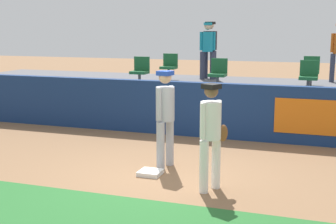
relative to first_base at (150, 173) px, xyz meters
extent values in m
plane|color=#846042|center=(0.21, 0.04, -0.04)|extent=(60.00, 60.00, 0.00)
cube|color=white|center=(0.00, 0.00, 0.00)|extent=(0.40, 0.40, 0.08)
cylinder|color=white|center=(1.29, -0.29, 0.40)|extent=(0.15, 0.15, 0.87)
cylinder|color=white|center=(1.16, -0.58, 0.40)|extent=(0.15, 0.15, 0.87)
cylinder|color=white|center=(1.23, -0.44, 1.14)|extent=(0.45, 0.45, 0.61)
sphere|color=brown|center=(1.23, -0.44, 1.62)|extent=(0.23, 0.23, 0.23)
cube|color=black|center=(1.23, -0.44, 1.70)|extent=(0.32, 0.32, 0.08)
cylinder|color=white|center=(1.31, -0.25, 1.16)|extent=(0.09, 0.09, 0.58)
cylinder|color=white|center=(1.14, -0.62, 1.16)|extent=(0.09, 0.09, 0.58)
ellipsoid|color=brown|center=(1.40, -0.29, 0.91)|extent=(0.19, 0.23, 0.28)
cylinder|color=#9EA3AD|center=(0.13, 0.71, 0.42)|extent=(0.16, 0.16, 0.92)
cylinder|color=#9EA3AD|center=(0.06, 0.39, 0.42)|extent=(0.16, 0.16, 0.92)
cylinder|color=#9EA3AD|center=(0.10, 0.55, 1.20)|extent=(0.42, 0.42, 0.65)
sphere|color=tan|center=(0.10, 0.55, 1.70)|extent=(0.24, 0.24, 0.24)
cube|color=#193899|center=(0.10, 0.55, 1.78)|extent=(0.30, 0.30, 0.08)
cylinder|color=#9EA3AD|center=(0.15, 0.76, 1.22)|extent=(0.09, 0.09, 0.60)
cylinder|color=#9EA3AD|center=(0.05, 0.34, 1.22)|extent=(0.09, 0.09, 0.60)
cube|color=navy|center=(0.21, 3.28, 0.63)|extent=(18.00, 0.24, 1.35)
cube|color=orange|center=(2.61, 3.16, 0.63)|extent=(1.50, 0.02, 0.81)
cube|color=#59595E|center=(0.21, 5.85, 0.46)|extent=(18.00, 4.80, 1.00)
cylinder|color=#4C4C51|center=(2.52, 4.65, 1.16)|extent=(0.08, 0.08, 0.40)
cube|color=#19592D|center=(2.52, 4.65, 1.36)|extent=(0.46, 0.44, 0.08)
cube|color=#19592D|center=(2.52, 4.84, 1.60)|extent=(0.46, 0.06, 0.40)
cylinder|color=#4C4C51|center=(0.16, 4.65, 1.16)|extent=(0.08, 0.08, 0.40)
cube|color=#19592D|center=(0.16, 4.65, 1.36)|extent=(0.45, 0.44, 0.08)
cube|color=#19592D|center=(0.16, 4.84, 1.60)|extent=(0.45, 0.06, 0.40)
cylinder|color=#4C4C51|center=(2.51, 6.45, 1.16)|extent=(0.08, 0.08, 0.40)
cube|color=#19592D|center=(2.51, 6.45, 1.36)|extent=(0.45, 0.44, 0.08)
cube|color=#19592D|center=(2.51, 6.64, 1.60)|extent=(0.45, 0.06, 0.40)
cylinder|color=#4C4C51|center=(-1.85, 6.45, 1.16)|extent=(0.08, 0.08, 0.40)
cube|color=#19592D|center=(-1.85, 6.45, 1.36)|extent=(0.48, 0.44, 0.08)
cube|color=#19592D|center=(-1.85, 6.64, 1.60)|extent=(0.48, 0.06, 0.40)
cylinder|color=#4C4C51|center=(-2.12, 4.65, 1.16)|extent=(0.08, 0.08, 0.40)
cube|color=#19592D|center=(-2.12, 4.65, 1.36)|extent=(0.46, 0.44, 0.08)
cube|color=#19592D|center=(-2.12, 4.84, 1.60)|extent=(0.46, 0.06, 0.40)
cylinder|color=#33384C|center=(-0.58, 7.30, 1.42)|extent=(0.16, 0.16, 0.91)
cylinder|color=#33384C|center=(-0.89, 7.41, 1.42)|extent=(0.16, 0.16, 0.91)
cylinder|color=#333338|center=(-0.73, 7.35, 2.19)|extent=(0.45, 0.45, 0.64)
sphere|color=beige|center=(-0.73, 7.35, 2.69)|extent=(0.24, 0.24, 0.24)
cube|color=black|center=(-0.73, 7.35, 2.77)|extent=(0.32, 0.32, 0.08)
cylinder|color=#333338|center=(-0.53, 7.28, 2.21)|extent=(0.09, 0.09, 0.60)
cylinder|color=#333338|center=(-0.93, 7.43, 2.21)|extent=(0.09, 0.09, 0.60)
cylinder|color=#33384C|center=(3.10, 7.56, 1.40)|extent=(0.15, 0.15, 0.87)
cylinder|color=#BF5919|center=(3.05, 7.55, 2.16)|extent=(0.09, 0.09, 0.58)
cylinder|color=#33384C|center=(-0.60, 7.16, 1.41)|extent=(0.15, 0.15, 0.90)
cylinder|color=#33384C|center=(-0.90, 7.04, 1.41)|extent=(0.15, 0.15, 0.90)
cylinder|color=teal|center=(-0.75, 7.10, 2.17)|extent=(0.45, 0.45, 0.63)
sphere|color=beige|center=(-0.75, 7.10, 2.67)|extent=(0.23, 0.23, 0.23)
cube|color=teal|center=(-0.75, 7.10, 2.74)|extent=(0.32, 0.32, 0.08)
cylinder|color=teal|center=(-0.55, 7.17, 2.19)|extent=(0.09, 0.09, 0.59)
cylinder|color=teal|center=(-0.94, 7.02, 2.19)|extent=(0.09, 0.09, 0.59)
camera|label=1|loc=(2.96, -7.61, 2.61)|focal=49.66mm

